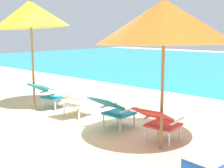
{
  "coord_description": "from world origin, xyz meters",
  "views": [
    {
      "loc": [
        4.47,
        -4.37,
        1.89
      ],
      "look_at": [
        0.0,
        0.5,
        0.75
      ],
      "focal_mm": 49.66,
      "sensor_mm": 36.0,
      "label": 1
    }
  ],
  "objects_px": {
    "beach_umbrella_left": "(31,14)",
    "beach_umbrella_right": "(164,22)",
    "lounge_chair_far_right": "(159,120)",
    "cooler_box": "(203,167)",
    "lounge_chair_near_right": "(113,109)",
    "lounge_chair_far_left": "(49,93)",
    "lounge_chair_near_left": "(72,100)"
  },
  "relations": [
    {
      "from": "lounge_chair_far_right",
      "to": "beach_umbrella_left",
      "type": "bearing_deg",
      "value": -177.36
    },
    {
      "from": "beach_umbrella_right",
      "to": "cooler_box",
      "type": "xyz_separation_m",
      "value": [
        0.98,
        -0.52,
        -1.86
      ]
    },
    {
      "from": "lounge_chair_near_left",
      "to": "beach_umbrella_left",
      "type": "height_order",
      "value": "beach_umbrella_left"
    },
    {
      "from": "lounge_chair_near_right",
      "to": "lounge_chair_far_right",
      "type": "xyz_separation_m",
      "value": [
        1.09,
        -0.06,
        0.0
      ]
    },
    {
      "from": "lounge_chair_far_left",
      "to": "lounge_chair_near_left",
      "type": "xyz_separation_m",
      "value": [
        1.0,
        -0.13,
        0.0
      ]
    },
    {
      "from": "lounge_chair_near_left",
      "to": "lounge_chair_far_right",
      "type": "bearing_deg",
      "value": -0.14
    },
    {
      "from": "lounge_chair_near_right",
      "to": "beach_umbrella_left",
      "type": "distance_m",
      "value": 3.01
    },
    {
      "from": "lounge_chair_far_left",
      "to": "beach_umbrella_left",
      "type": "xyz_separation_m",
      "value": [
        -0.21,
        -0.29,
        1.86
      ]
    },
    {
      "from": "beach_umbrella_right",
      "to": "cooler_box",
      "type": "distance_m",
      "value": 2.17
    },
    {
      "from": "lounge_chair_far_left",
      "to": "lounge_chair_near_right",
      "type": "relative_size",
      "value": 1.06
    },
    {
      "from": "cooler_box",
      "to": "lounge_chair_near_left",
      "type": "bearing_deg",
      "value": 168.2
    },
    {
      "from": "lounge_chair_far_right",
      "to": "cooler_box",
      "type": "xyz_separation_m",
      "value": [
        1.15,
        -0.7,
        -0.24
      ]
    },
    {
      "from": "beach_umbrella_left",
      "to": "lounge_chair_far_left",
      "type": "bearing_deg",
      "value": 54.77
    },
    {
      "from": "lounge_chair_near_left",
      "to": "beach_umbrella_right",
      "type": "bearing_deg",
      "value": -4.47
    },
    {
      "from": "lounge_chair_far_right",
      "to": "lounge_chair_near_left",
      "type": "bearing_deg",
      "value": 179.86
    },
    {
      "from": "beach_umbrella_left",
      "to": "cooler_box",
      "type": "xyz_separation_m",
      "value": [
        4.6,
        -0.54,
        -2.1
      ]
    },
    {
      "from": "beach_umbrella_right",
      "to": "lounge_chair_far_left",
      "type": "bearing_deg",
      "value": 174.68
    },
    {
      "from": "cooler_box",
      "to": "lounge_chair_far_left",
      "type": "bearing_deg",
      "value": 169.2
    },
    {
      "from": "lounge_chair_far_right",
      "to": "cooler_box",
      "type": "distance_m",
      "value": 1.37
    },
    {
      "from": "beach_umbrella_right",
      "to": "lounge_chair_near_right",
      "type": "bearing_deg",
      "value": 169.31
    },
    {
      "from": "lounge_chair_far_right",
      "to": "beach_umbrella_left",
      "type": "height_order",
      "value": "beach_umbrella_left"
    },
    {
      "from": "beach_umbrella_left",
      "to": "beach_umbrella_right",
      "type": "distance_m",
      "value": 3.63
    },
    {
      "from": "beach_umbrella_left",
      "to": "beach_umbrella_right",
      "type": "xyz_separation_m",
      "value": [
        3.62,
        -0.02,
        -0.24
      ]
    },
    {
      "from": "beach_umbrella_right",
      "to": "cooler_box",
      "type": "relative_size",
      "value": 5.09
    },
    {
      "from": "lounge_chair_far_right",
      "to": "cooler_box",
      "type": "height_order",
      "value": "lounge_chair_far_right"
    },
    {
      "from": "cooler_box",
      "to": "lounge_chair_far_right",
      "type": "bearing_deg",
      "value": 148.64
    },
    {
      "from": "lounge_chair_near_left",
      "to": "cooler_box",
      "type": "bearing_deg",
      "value": -11.8
    },
    {
      "from": "beach_umbrella_left",
      "to": "lounge_chair_near_left",
      "type": "bearing_deg",
      "value": 7.72
    },
    {
      "from": "cooler_box",
      "to": "beach_umbrella_left",
      "type": "bearing_deg",
      "value": 173.25
    },
    {
      "from": "lounge_chair_far_left",
      "to": "beach_umbrella_right",
      "type": "height_order",
      "value": "beach_umbrella_right"
    },
    {
      "from": "beach_umbrella_left",
      "to": "beach_umbrella_right",
      "type": "relative_size",
      "value": 1.03
    },
    {
      "from": "lounge_chair_far_left",
      "to": "lounge_chair_near_right",
      "type": "distance_m",
      "value": 2.15
    }
  ]
}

